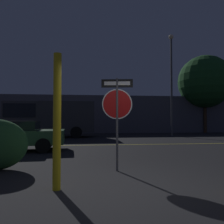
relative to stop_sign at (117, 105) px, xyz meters
name	(u,v)px	position (x,y,z in m)	size (l,w,h in m)	color
ground_plane	(142,190)	(0.27, -1.57, -1.73)	(260.00, 260.00, 0.00)	black
road_center_stripe	(107,145)	(0.27, 5.85, -1.72)	(42.28, 0.12, 0.01)	gold
stop_sign	(117,105)	(0.00, 0.00, 0.00)	(0.83, 0.16, 2.45)	#4C4C51
yellow_pole_left	(57,121)	(-1.37, -1.39, -0.40)	(0.15, 0.15, 2.65)	yellow
passing_car_2	(15,135)	(-3.89, 4.08, -1.06)	(4.38, 2.17, 1.28)	#335B38
delivery_truck	(48,117)	(-3.76, 11.21, -0.16)	(6.52, 2.39, 2.68)	#2D2D33
street_lamp	(171,75)	(6.03, 11.37, 3.22)	(0.40, 0.40, 8.35)	#4C4C51
tree_0	(205,82)	(11.14, 15.33, 3.48)	(5.35, 5.35, 7.89)	#422D1E
building_backdrop	(125,115)	(3.26, 17.70, 0.13)	(33.55, 4.51, 3.71)	#4C4C56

